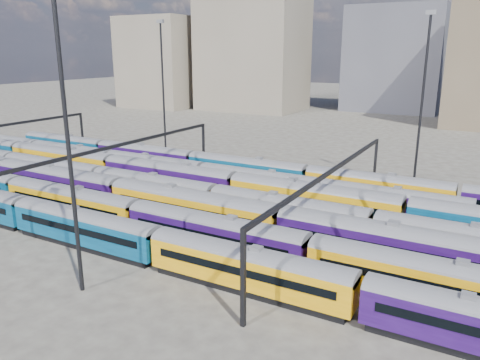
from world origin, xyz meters
The scene contains 13 objects.
ground centered at (0.00, 0.00, 0.00)m, with size 500.00×500.00×0.00m, color #3E3B35.
rake_0 centered at (7.70, -15.00, 2.52)m, with size 97.39×2.85×4.80m.
rake_1 centered at (-9.15, -10.00, 2.65)m, with size 123.05×3.00×5.05m.
rake_2 centered at (-16.33, -5.00, 2.92)m, with size 134.92×3.29×5.55m.
rake_3 centered at (-15.06, 0.00, 2.55)m, with size 98.69×2.89×4.86m.
rake_4 centered at (-16.22, 5.00, 2.87)m, with size 155.28×3.24×5.47m.
rake_5 centered at (-13.62, 10.00, 2.43)m, with size 112.94×2.76×4.63m.
rake_6 centered at (1.44, 15.00, 2.62)m, with size 121.63×2.97×4.99m.
gantry_1 centered at (-20.00, 0.00, 6.79)m, with size 0.35×40.35×8.03m.
gantry_2 centered at (10.00, 0.00, 6.79)m, with size 0.35×40.35×8.03m.
mast_1 centered at (-30.00, 22.00, 13.97)m, with size 1.40×0.50×25.60m.
mast_2 centered at (-5.00, -22.00, 13.97)m, with size 1.40×0.50×25.60m.
mast_3 centered at (15.00, 24.00, 13.97)m, with size 1.40×0.50×25.60m.
Camera 1 is at (25.11, -47.53, 20.27)m, focal length 35.00 mm.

